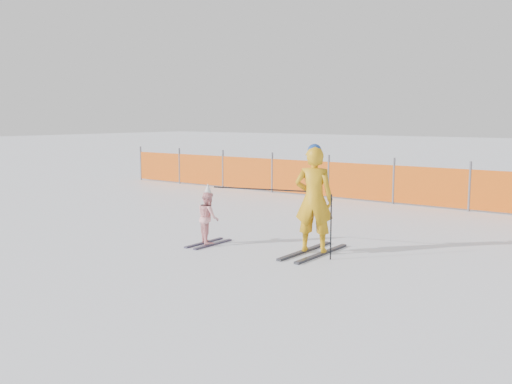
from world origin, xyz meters
The scene contains 5 objects.
ground centered at (0.00, 0.00, 0.00)m, with size 120.00×120.00×0.00m, color white.
adult centered at (1.11, 0.67, 0.94)m, with size 0.77×1.63×1.89m.
child centered at (-0.81, 0.12, 0.52)m, with size 0.59×1.01×1.13m.
ski_poles centered at (0.69, 0.42, 0.87)m, with size 2.26×0.51×1.09m.
safety_fence centered at (-1.52, 6.80, 0.56)m, with size 17.26×0.06×1.25m.
Camera 1 is at (6.07, -7.62, 2.34)m, focal length 40.00 mm.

